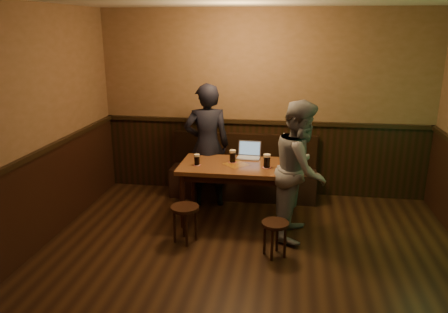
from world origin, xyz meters
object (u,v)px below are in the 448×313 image
at_px(pint_right, 267,161).
at_px(laptop, 249,154).
at_px(pint_mid, 233,156).
at_px(person_suit, 207,146).
at_px(bench, 243,176).
at_px(pint_left, 197,160).
at_px(pub_table, 236,172).
at_px(stool_right, 275,229).
at_px(stool_left, 185,213).
at_px(person_grey, 300,170).

relative_size(pint_right, laptop, 0.55).
height_order(pint_mid, person_suit, person_suit).
bearing_deg(pint_right, bench, 112.66).
height_order(bench, pint_left, bench).
height_order(pub_table, person_suit, person_suit).
bearing_deg(stool_right, laptop, 108.91).
xyz_separation_m(pub_table, pint_left, (-0.50, -0.11, 0.18)).
bearing_deg(pub_table, stool_right, -58.66).
height_order(stool_right, pint_left, pint_left).
bearing_deg(pint_left, stool_left, -92.35).
bearing_deg(bench, stool_right, -72.70).
relative_size(bench, pub_table, 1.49).
bearing_deg(stool_right, pub_table, 121.68).
relative_size(pub_table, pint_right, 8.19).
relative_size(laptop, person_suit, 0.18).
relative_size(pint_right, person_grey, 0.11).
bearing_deg(stool_left, stool_right, -9.85).
bearing_deg(bench, pub_table, -90.00).
distance_m(bench, stool_left, 1.70).
distance_m(stool_right, pint_mid, 1.29).
height_order(pint_right, person_grey, person_grey).
distance_m(stool_left, pint_mid, 1.06).
relative_size(bench, stool_left, 4.76).
bearing_deg(stool_left, pint_right, 34.64).
bearing_deg(person_grey, bench, 43.75).
height_order(stool_left, pint_left, pint_left).
xyz_separation_m(pint_right, person_grey, (0.42, -0.23, -0.02)).
distance_m(stool_left, person_grey, 1.50).
distance_m(pint_mid, laptop, 0.32).
xyz_separation_m(stool_right, laptop, (-0.43, 1.25, 0.51)).
height_order(bench, pint_right, pint_right).
height_order(bench, person_suit, person_suit).
bearing_deg(stool_right, pint_left, 143.11).
distance_m(pint_right, person_grey, 0.48).
distance_m(stool_left, stool_right, 1.11).
height_order(laptop, person_suit, person_suit).
relative_size(bench, pint_left, 14.69).
xyz_separation_m(bench, laptop, (0.13, -0.56, 0.53)).
bearing_deg(pint_left, person_suit, 88.07).
bearing_deg(pint_mid, pint_right, -18.96).
bearing_deg(person_suit, pint_mid, 121.38).
relative_size(laptop, person_grey, 0.19).
bearing_deg(pint_mid, stool_left, -120.27).
distance_m(stool_right, person_suit, 1.83).
height_order(bench, stool_left, bench).
bearing_deg(person_grey, person_suit, 68.09).
bearing_deg(stool_right, person_grey, 66.25).
relative_size(stool_left, stool_right, 1.10).
xyz_separation_m(pub_table, laptop, (0.13, 0.34, 0.16)).
xyz_separation_m(stool_left, pint_mid, (0.47, 0.80, 0.51)).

